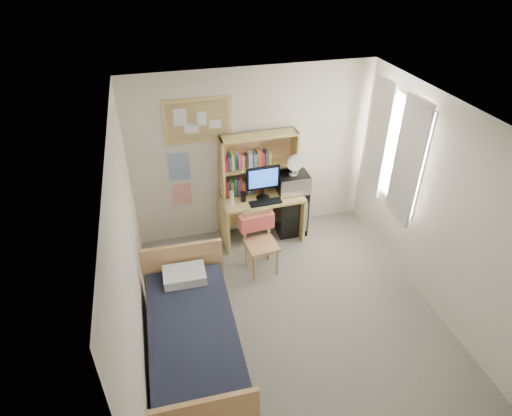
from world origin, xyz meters
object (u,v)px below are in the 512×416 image
object	(u,v)px
speaker_right	(282,190)
microwave	(293,182)
desk	(261,217)
desk_chair	(262,244)
desk_fan	(293,165)
bulletin_board	(198,121)
mini_fridge	(291,210)
bed	(194,342)
speaker_left	(243,197)
monitor	(263,183)

from	to	relation	value
speaker_right	microwave	world-z (taller)	microwave
desk	speaker_right	world-z (taller)	speaker_right
desk	desk_chair	bearing A→B (deg)	-106.82
speaker_right	desk_fan	xyz separation A→B (m)	(0.19, 0.10, 0.34)
bulletin_board	desk	bearing A→B (deg)	-20.48
mini_fridge	microwave	size ratio (longest dim) A/B	1.62
bulletin_board	mini_fridge	distance (m)	2.04
bulletin_board	bed	bearing A→B (deg)	-102.17
bed	microwave	world-z (taller)	microwave
bulletin_board	speaker_left	size ratio (longest dim) A/B	6.13
bed	desk_fan	xyz separation A→B (m)	(1.83, 2.05, 0.93)
speaker_right	mini_fridge	bearing A→B (deg)	29.66
desk	monitor	world-z (taller)	monitor
desk	bed	distance (m)	2.41
bed	speaker_left	bearing A→B (deg)	63.14
speaker_right	bed	bearing A→B (deg)	-131.32
mini_fridge	monitor	distance (m)	0.82
bulletin_board	monitor	size ratio (longest dim) A/B	1.78
bed	desk_chair	bearing A→B (deg)	49.42
bed	microwave	bearing A→B (deg)	49.50
mini_fridge	monitor	xyz separation A→B (m)	(-0.49, -0.13, 0.65)
mini_fridge	microwave	xyz separation A→B (m)	(-0.00, -0.02, 0.52)
bulletin_board	desk_fan	xyz separation A→B (m)	(1.33, -0.26, -0.73)
bulletin_board	microwave	distance (m)	1.69
desk	speaker_right	bearing A→B (deg)	-11.31
bed	speaker_left	world-z (taller)	speaker_left
microwave	speaker_right	bearing A→B (deg)	-152.33
microwave	desk_fan	world-z (taller)	desk_fan
bulletin_board	desk_fan	size ratio (longest dim) A/B	3.05
speaker_right	microwave	bearing A→B (deg)	25.19
speaker_right	desk_fan	world-z (taller)	desk_fan
mini_fridge	monitor	size ratio (longest dim) A/B	1.45
microwave	bed	bearing A→B (deg)	-130.65
desk	bed	world-z (taller)	desk
speaker_left	desk_chair	bearing A→B (deg)	-83.62
desk	bed	size ratio (longest dim) A/B	0.63
bed	microwave	xyz separation A→B (m)	(1.83, 2.05, 0.63)
desk_chair	bed	bearing A→B (deg)	-137.06
desk	desk_chair	world-z (taller)	desk_chair
desk	monitor	size ratio (longest dim) A/B	2.32
bed	speaker_right	distance (m)	2.61
speaker_left	desk_fan	distance (m)	0.88
mini_fridge	speaker_left	world-z (taller)	speaker_left
desk_fan	desk	bearing A→B (deg)	-173.76
desk_chair	mini_fridge	distance (m)	1.08
mini_fridge	microwave	world-z (taller)	microwave
desk	speaker_left	xyz separation A→B (m)	(-0.30, -0.07, 0.46)
desk_fan	mini_fridge	bearing A→B (deg)	90.00
desk_chair	bed	world-z (taller)	desk_chair
mini_fridge	speaker_right	size ratio (longest dim) A/B	4.15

